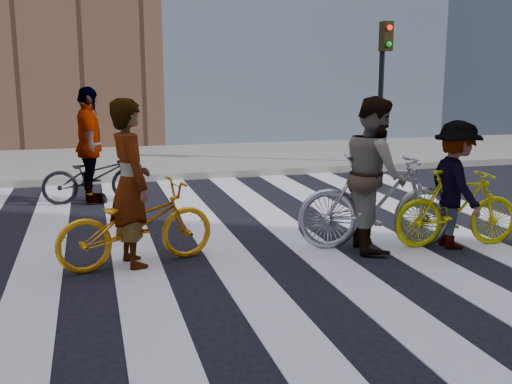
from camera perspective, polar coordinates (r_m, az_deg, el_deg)
name	(u,v)px	position (r m, az deg, el deg)	size (l,w,h in m)	color
ground	(262,244)	(7.85, 0.61, -4.94)	(100.00, 100.00, 0.00)	black
sidewalk_far	(178,160)	(15.04, -7.40, 3.06)	(100.00, 5.00, 0.15)	gray
zebra_crosswalk	(262,243)	(7.85, 0.61, -4.90)	(8.25, 10.00, 0.01)	silver
traffic_signal	(383,69)	(14.15, 12.03, 11.37)	(0.22, 0.42, 3.33)	black
bike_yellow_left	(136,224)	(7.01, -11.31, -3.03)	(0.64, 1.84, 0.97)	orange
bike_silver_mid	(377,201)	(7.67, 11.45, -0.89)	(0.57, 2.02, 1.21)	#B4B4BE
bike_yellow_right	(457,208)	(8.03, 18.63, -1.50)	(0.47, 1.66, 1.00)	#CCCF0B
bike_dark_rear	(94,177)	(10.59, -15.13, 1.43)	(0.60, 1.73, 0.91)	black
rider_left	(130,184)	(6.91, -11.88, 0.78)	(0.70, 0.46, 1.92)	slate
rider_mid	(374,174)	(7.58, 11.22, 1.71)	(0.93, 0.73, 1.92)	slate
rider_right	(455,185)	(7.94, 18.47, 0.65)	(1.04, 0.60, 1.62)	slate
rider_rear	(90,146)	(10.52, -15.55, 4.28)	(1.16, 0.48, 1.98)	slate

